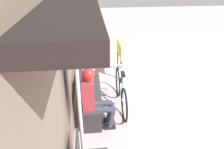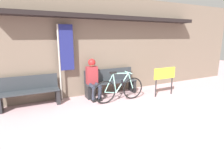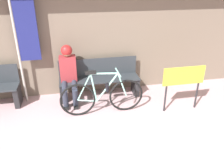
{
  "view_description": "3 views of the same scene",
  "coord_description": "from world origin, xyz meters",
  "px_view_note": "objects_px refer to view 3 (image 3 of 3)",
  "views": [
    {
      "loc": [
        -4.11,
        2.55,
        2.82
      ],
      "look_at": [
        0.01,
        2.11,
        0.71
      ],
      "focal_mm": 35.0,
      "sensor_mm": 36.0,
      "label": 1
    },
    {
      "loc": [
        -2.52,
        -2.48,
        1.9
      ],
      "look_at": [
        -0.29,
        2.12,
        0.8
      ],
      "focal_mm": 28.0,
      "sensor_mm": 36.0,
      "label": 2
    },
    {
      "loc": [
        -0.67,
        -1.72,
        2.48
      ],
      "look_at": [
        0.1,
        2.15,
        0.72
      ],
      "focal_mm": 35.0,
      "sensor_mm": 36.0,
      "label": 3
    }
  ],
  "objects_px": {
    "signboard": "(184,79)",
    "park_bench_near": "(99,79)",
    "bicycle": "(102,96)",
    "banner_pole": "(24,36)",
    "person_seated": "(68,71)"
  },
  "relations": [
    {
      "from": "bicycle",
      "to": "signboard",
      "type": "height_order",
      "value": "signboard"
    },
    {
      "from": "bicycle",
      "to": "signboard",
      "type": "xyz_separation_m",
      "value": [
        1.57,
        -0.18,
        0.31
      ]
    },
    {
      "from": "bicycle",
      "to": "person_seated",
      "type": "xyz_separation_m",
      "value": [
        -0.62,
        0.6,
        0.34
      ]
    },
    {
      "from": "person_seated",
      "to": "banner_pole",
      "type": "relative_size",
      "value": 0.55
    },
    {
      "from": "bicycle",
      "to": "person_seated",
      "type": "relative_size",
      "value": 1.31
    },
    {
      "from": "signboard",
      "to": "bicycle",
      "type": "bearing_deg",
      "value": 173.49
    },
    {
      "from": "signboard",
      "to": "person_seated",
      "type": "bearing_deg",
      "value": 160.44
    },
    {
      "from": "park_bench_near",
      "to": "person_seated",
      "type": "xyz_separation_m",
      "value": [
        -0.66,
        -0.1,
        0.31
      ]
    },
    {
      "from": "park_bench_near",
      "to": "signboard",
      "type": "bearing_deg",
      "value": -30.03
    },
    {
      "from": "signboard",
      "to": "park_bench_near",
      "type": "bearing_deg",
      "value": 149.97
    },
    {
      "from": "person_seated",
      "to": "signboard",
      "type": "xyz_separation_m",
      "value": [
        2.19,
        -0.78,
        -0.03
      ]
    },
    {
      "from": "bicycle",
      "to": "banner_pole",
      "type": "xyz_separation_m",
      "value": [
        -1.41,
        0.79,
        1.05
      ]
    },
    {
      "from": "person_seated",
      "to": "banner_pole",
      "type": "height_order",
      "value": "banner_pole"
    },
    {
      "from": "person_seated",
      "to": "bicycle",
      "type": "bearing_deg",
      "value": -44.08
    },
    {
      "from": "park_bench_near",
      "to": "banner_pole",
      "type": "bearing_deg",
      "value": 176.51
    }
  ]
}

